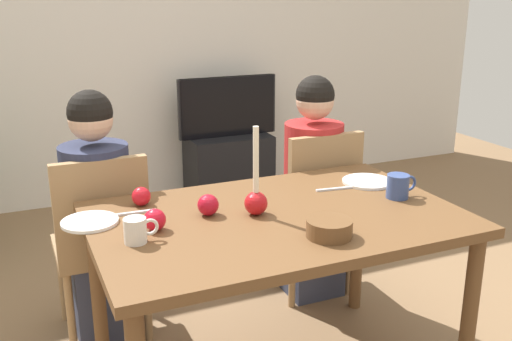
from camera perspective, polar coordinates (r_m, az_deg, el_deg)
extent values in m
cube|color=silver|center=(4.59, -12.38, 13.34)|extent=(6.40, 0.10, 2.60)
cube|color=brown|center=(2.26, 2.03, -4.76)|extent=(1.40, 0.90, 0.04)
cylinder|color=brown|center=(2.48, 19.94, -13.44)|extent=(0.06, 0.06, 0.71)
cylinder|color=brown|center=(2.60, -15.06, -11.44)|extent=(0.06, 0.06, 0.71)
cylinder|color=brown|center=(3.02, 9.83, -6.96)|extent=(0.06, 0.06, 0.71)
cube|color=#99754C|center=(2.84, -14.90, -7.19)|extent=(0.40, 0.40, 0.04)
cube|color=#99754C|center=(2.59, -14.67, -3.78)|extent=(0.40, 0.04, 0.45)
cylinder|color=#99754C|center=(3.11, -11.97, -9.33)|extent=(0.04, 0.04, 0.41)
cylinder|color=#99754C|center=(3.08, -18.26, -10.20)|extent=(0.04, 0.04, 0.41)
cylinder|color=#99754C|center=(2.82, -10.50, -12.23)|extent=(0.04, 0.04, 0.41)
cylinder|color=#99754C|center=(2.78, -17.51, -13.25)|extent=(0.04, 0.04, 0.41)
cube|color=#99754C|center=(3.16, 4.97, -4.13)|extent=(0.40, 0.40, 0.04)
cube|color=#99754C|center=(2.93, 6.76, -0.83)|extent=(0.40, 0.04, 0.45)
cylinder|color=#99754C|center=(3.46, 6.03, -6.25)|extent=(0.04, 0.04, 0.41)
cylinder|color=#99754C|center=(3.32, 0.86, -7.22)|extent=(0.04, 0.04, 0.41)
cylinder|color=#99754C|center=(3.20, 9.04, -8.43)|extent=(0.04, 0.04, 0.41)
cylinder|color=#99754C|center=(3.04, 3.54, -9.63)|extent=(0.04, 0.04, 0.41)
cube|color=#33384C|center=(2.89, -14.43, -11.29)|extent=(0.28, 0.28, 0.45)
cylinder|color=#282D47|center=(2.70, -15.15, -2.57)|extent=(0.30, 0.30, 0.48)
sphere|color=tan|center=(2.61, -15.75, 4.80)|extent=(0.19, 0.19, 0.19)
sphere|color=black|center=(2.60, -15.81, 5.44)|extent=(0.19, 0.19, 0.19)
cube|color=#33384C|center=(3.20, 5.30, -7.85)|extent=(0.28, 0.28, 0.45)
cylinder|color=#AD2323|center=(3.04, 5.54, 0.13)|extent=(0.30, 0.30, 0.48)
sphere|color=tan|center=(2.95, 5.74, 6.74)|extent=(0.19, 0.19, 0.19)
sphere|color=black|center=(2.95, 5.76, 7.31)|extent=(0.19, 0.19, 0.19)
cube|color=black|center=(4.68, -2.67, 0.55)|extent=(0.64, 0.40, 0.48)
cube|color=black|center=(4.57, -2.76, 6.22)|extent=(0.79, 0.04, 0.46)
cube|color=black|center=(4.57, -2.75, 6.21)|extent=(0.76, 0.05, 0.46)
sphere|color=red|center=(2.24, -0.01, -3.19)|extent=(0.09, 0.09, 0.09)
cylinder|color=#EFE5C6|center=(2.19, -0.01, 1.05)|extent=(0.02, 0.02, 0.25)
cylinder|color=white|center=(2.26, -15.81, -4.80)|extent=(0.21, 0.21, 0.01)
cylinder|color=white|center=(2.66, 10.73, -1.06)|extent=(0.22, 0.22, 0.01)
cylinder|color=silver|center=(2.04, -11.63, -5.72)|extent=(0.08, 0.08, 0.09)
torus|color=silver|center=(2.05, -10.25, -5.41)|extent=(0.06, 0.01, 0.06)
cylinder|color=#33477F|center=(2.49, 13.57, -1.50)|extent=(0.09, 0.09, 0.10)
torus|color=#33477F|center=(2.52, 14.63, -1.22)|extent=(0.07, 0.01, 0.07)
cube|color=silver|center=(2.31, -11.84, -4.04)|extent=(0.18, 0.02, 0.01)
cube|color=silver|center=(2.55, 7.75, -1.76)|extent=(0.18, 0.04, 0.01)
cylinder|color=brown|center=(2.07, 7.11, -5.57)|extent=(0.16, 0.16, 0.06)
sphere|color=red|center=(2.13, -9.78, -4.73)|extent=(0.08, 0.08, 0.08)
sphere|color=#AF1022|center=(2.24, -4.67, -3.35)|extent=(0.08, 0.08, 0.08)
sphere|color=red|center=(2.38, -11.06, -2.48)|extent=(0.08, 0.08, 0.08)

